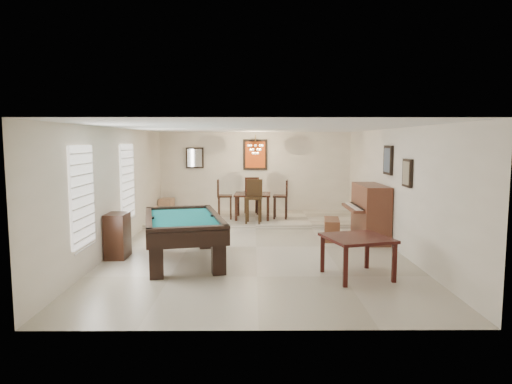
{
  "coord_description": "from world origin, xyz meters",
  "views": [
    {
      "loc": [
        -0.07,
        -9.89,
        2.32
      ],
      "look_at": [
        0.0,
        0.6,
        1.15
      ],
      "focal_mm": 32.0,
      "sensor_mm": 36.0,
      "label": 1
    }
  ],
  "objects_px": {
    "dining_chair_east": "(280,199)",
    "dining_chair_west": "(225,199)",
    "upright_piano": "(364,212)",
    "piano_bench": "(332,229)",
    "chandelier": "(255,145)",
    "dining_chair_north": "(251,195)",
    "flower_vase": "(253,185)",
    "dining_table": "(253,204)",
    "pool_table": "(183,240)",
    "square_table": "(357,257)",
    "apothecary_chest": "(117,235)",
    "corner_bench": "(167,206)",
    "dining_chair_south": "(253,201)"
  },
  "relations": [
    {
      "from": "dining_chair_east",
      "to": "chandelier",
      "type": "relative_size",
      "value": 1.84
    },
    {
      "from": "dining_chair_north",
      "to": "dining_chair_west",
      "type": "relative_size",
      "value": 1.01
    },
    {
      "from": "square_table",
      "to": "piano_bench",
      "type": "bearing_deg",
      "value": 88.37
    },
    {
      "from": "upright_piano",
      "to": "corner_bench",
      "type": "bearing_deg",
      "value": 147.19
    },
    {
      "from": "dining_chair_north",
      "to": "chandelier",
      "type": "xyz_separation_m",
      "value": [
        0.12,
        -0.6,
        1.51
      ]
    },
    {
      "from": "apothecary_chest",
      "to": "chandelier",
      "type": "height_order",
      "value": "chandelier"
    },
    {
      "from": "square_table",
      "to": "dining_chair_south",
      "type": "distance_m",
      "value": 4.89
    },
    {
      "from": "pool_table",
      "to": "square_table",
      "type": "distance_m",
      "value": 3.31
    },
    {
      "from": "pool_table",
      "to": "piano_bench",
      "type": "height_order",
      "value": "pool_table"
    },
    {
      "from": "flower_vase",
      "to": "dining_chair_east",
      "type": "relative_size",
      "value": 0.22
    },
    {
      "from": "pool_table",
      "to": "dining_chair_north",
      "type": "xyz_separation_m",
      "value": [
        1.3,
        5.02,
        0.26
      ]
    },
    {
      "from": "pool_table",
      "to": "chandelier",
      "type": "height_order",
      "value": "chandelier"
    },
    {
      "from": "dining_table",
      "to": "dining_chair_south",
      "type": "height_order",
      "value": "dining_chair_south"
    },
    {
      "from": "square_table",
      "to": "dining_chair_south",
      "type": "bearing_deg",
      "value": 111.27
    },
    {
      "from": "upright_piano",
      "to": "dining_table",
      "type": "distance_m",
      "value": 3.51
    },
    {
      "from": "dining_chair_north",
      "to": "flower_vase",
      "type": "bearing_deg",
      "value": 85.96
    },
    {
      "from": "dining_table",
      "to": "chandelier",
      "type": "xyz_separation_m",
      "value": [
        0.08,
        0.19,
        1.66
      ]
    },
    {
      "from": "dining_table",
      "to": "dining_chair_east",
      "type": "distance_m",
      "value": 0.81
    },
    {
      "from": "dining_chair_east",
      "to": "dining_chair_west",
      "type": "bearing_deg",
      "value": -81.8
    },
    {
      "from": "dining_table",
      "to": "dining_chair_north",
      "type": "distance_m",
      "value": 0.8
    },
    {
      "from": "dining_table",
      "to": "corner_bench",
      "type": "height_order",
      "value": "dining_table"
    },
    {
      "from": "apothecary_chest",
      "to": "dining_chair_east",
      "type": "relative_size",
      "value": 0.81
    },
    {
      "from": "chandelier",
      "to": "dining_chair_south",
      "type": "bearing_deg",
      "value": -93.48
    },
    {
      "from": "apothecary_chest",
      "to": "corner_bench",
      "type": "xyz_separation_m",
      "value": [
        0.03,
        5.02,
        -0.11
      ]
    },
    {
      "from": "pool_table",
      "to": "flower_vase",
      "type": "relative_size",
      "value": 10.42
    },
    {
      "from": "corner_bench",
      "to": "flower_vase",
      "type": "bearing_deg",
      "value": -22.14
    },
    {
      "from": "dining_chair_east",
      "to": "corner_bench",
      "type": "xyz_separation_m",
      "value": [
        -3.46,
        1.09,
        -0.33
      ]
    },
    {
      "from": "pool_table",
      "to": "dining_chair_north",
      "type": "bearing_deg",
      "value": 62.49
    },
    {
      "from": "dining_table",
      "to": "flower_vase",
      "type": "xyz_separation_m",
      "value": [
        0.0,
        0.0,
        0.54
      ]
    },
    {
      "from": "upright_piano",
      "to": "flower_vase",
      "type": "relative_size",
      "value": 6.39
    },
    {
      "from": "apothecary_chest",
      "to": "dining_chair_south",
      "type": "height_order",
      "value": "dining_chair_south"
    },
    {
      "from": "piano_bench",
      "to": "dining_chair_north",
      "type": "height_order",
      "value": "dining_chair_north"
    },
    {
      "from": "pool_table",
      "to": "flower_vase",
      "type": "bearing_deg",
      "value": 59.42
    },
    {
      "from": "dining_table",
      "to": "dining_chair_east",
      "type": "bearing_deg",
      "value": -0.42
    },
    {
      "from": "dining_chair_west",
      "to": "corner_bench",
      "type": "bearing_deg",
      "value": 56.45
    },
    {
      "from": "pool_table",
      "to": "dining_chair_south",
      "type": "relative_size",
      "value": 2.19
    },
    {
      "from": "square_table",
      "to": "dining_chair_south",
      "type": "xyz_separation_m",
      "value": [
        -1.77,
        4.54,
        0.35
      ]
    },
    {
      "from": "piano_bench",
      "to": "square_table",
      "type": "bearing_deg",
      "value": -91.63
    },
    {
      "from": "upright_piano",
      "to": "piano_bench",
      "type": "height_order",
      "value": "upright_piano"
    },
    {
      "from": "flower_vase",
      "to": "chandelier",
      "type": "xyz_separation_m",
      "value": [
        0.08,
        0.19,
        1.12
      ]
    },
    {
      "from": "dining_chair_south",
      "to": "dining_table",
      "type": "bearing_deg",
      "value": 99.6
    },
    {
      "from": "piano_bench",
      "to": "chandelier",
      "type": "relative_size",
      "value": 1.46
    },
    {
      "from": "corner_bench",
      "to": "chandelier",
      "type": "bearing_deg",
      "value": -18.03
    },
    {
      "from": "dining_chair_north",
      "to": "dining_chair_east",
      "type": "height_order",
      "value": "dining_chair_north"
    },
    {
      "from": "dining_chair_south",
      "to": "dining_chair_west",
      "type": "height_order",
      "value": "dining_chair_south"
    },
    {
      "from": "dining_chair_west",
      "to": "dining_chair_east",
      "type": "xyz_separation_m",
      "value": [
        1.59,
        0.03,
        -0.01
      ]
    },
    {
      "from": "square_table",
      "to": "piano_bench",
      "type": "height_order",
      "value": "square_table"
    },
    {
      "from": "piano_bench",
      "to": "dining_chair_south",
      "type": "bearing_deg",
      "value": 140.57
    },
    {
      "from": "square_table",
      "to": "dining_chair_west",
      "type": "xyz_separation_m",
      "value": [
        -2.58,
        5.25,
        0.33
      ]
    },
    {
      "from": "dining_chair_north",
      "to": "chandelier",
      "type": "height_order",
      "value": "chandelier"
    }
  ]
}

